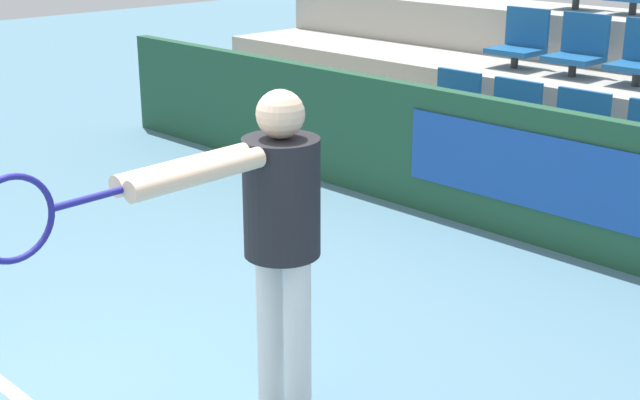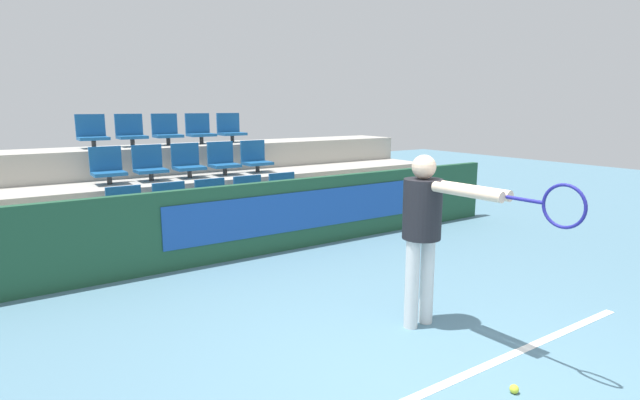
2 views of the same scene
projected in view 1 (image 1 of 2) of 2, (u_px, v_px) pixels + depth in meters
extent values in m
cube|color=#1E4C33|center=(522.00, 172.00, 6.53)|extent=(9.76, 0.12, 1.02)
cube|color=#ADA89E|center=(561.00, 191.00, 7.01)|extent=(9.36, 1.02, 0.46)
cube|color=#ADA89E|center=(627.00, 140.00, 7.62)|extent=(9.36, 1.02, 0.92)
cylinder|color=#333333|center=(445.00, 127.00, 7.77)|extent=(0.07, 0.07, 0.13)
cube|color=#195693|center=(445.00, 117.00, 7.74)|extent=(0.45, 0.39, 0.05)
cube|color=#195693|center=(459.00, 91.00, 7.79)|extent=(0.45, 0.04, 0.36)
cylinder|color=#333333|center=(503.00, 140.00, 7.36)|extent=(0.07, 0.07, 0.13)
cube|color=#195693|center=(504.00, 129.00, 7.33)|extent=(0.45, 0.39, 0.05)
cube|color=#195693|center=(517.00, 101.00, 7.38)|extent=(0.45, 0.04, 0.36)
cylinder|color=#333333|center=(568.00, 154.00, 6.95)|extent=(0.07, 0.07, 0.13)
cube|color=#195693|center=(569.00, 142.00, 6.92)|extent=(0.45, 0.39, 0.05)
cube|color=#195693|center=(583.00, 113.00, 6.97)|extent=(0.45, 0.04, 0.36)
cylinder|color=#333333|center=(515.00, 61.00, 8.30)|extent=(0.07, 0.07, 0.13)
cube|color=#195693|center=(515.00, 51.00, 8.27)|extent=(0.45, 0.39, 0.05)
cube|color=#195693|center=(527.00, 27.00, 8.32)|extent=(0.45, 0.04, 0.36)
cylinder|color=#333333|center=(572.00, 69.00, 7.89)|extent=(0.07, 0.07, 0.13)
cube|color=#195693|center=(573.00, 59.00, 7.86)|extent=(0.45, 0.39, 0.05)
cube|color=#195693|center=(585.00, 34.00, 7.91)|extent=(0.45, 0.04, 0.36)
cylinder|color=#333333|center=(636.00, 78.00, 7.49)|extent=(0.07, 0.07, 0.13)
cube|color=#195693|center=(638.00, 67.00, 7.46)|extent=(0.45, 0.39, 0.05)
cylinder|color=#333333|center=(576.00, 3.00, 8.83)|extent=(0.07, 0.07, 0.13)
cylinder|color=#333333|center=(633.00, 8.00, 8.43)|extent=(0.07, 0.07, 0.13)
cylinder|color=silver|center=(270.00, 330.00, 4.31)|extent=(0.13, 0.13, 0.85)
cylinder|color=silver|center=(298.00, 343.00, 4.18)|extent=(0.13, 0.13, 0.85)
cylinder|color=black|center=(282.00, 197.00, 4.02)|extent=(0.35, 0.35, 0.55)
sphere|color=beige|center=(280.00, 114.00, 3.90)|extent=(0.22, 0.22, 0.22)
cylinder|color=beige|center=(184.00, 169.00, 3.63)|extent=(0.12, 0.67, 0.09)
cylinder|color=beige|center=(198.00, 174.00, 3.56)|extent=(0.12, 0.67, 0.09)
cylinder|color=navy|center=(88.00, 199.00, 3.26)|extent=(0.04, 0.30, 0.03)
torus|color=navy|center=(13.00, 219.00, 3.05)|extent=(0.04, 0.32, 0.32)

